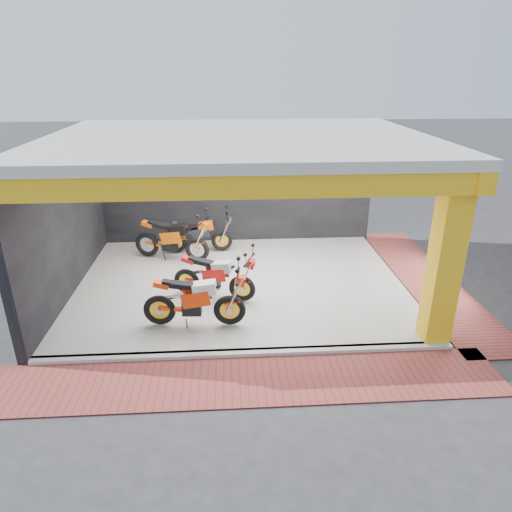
% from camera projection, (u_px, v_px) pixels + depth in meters
% --- Properties ---
extents(ground, '(80.00, 80.00, 0.00)m').
position_uv_depth(ground, '(244.00, 327.00, 9.64)').
color(ground, '#2D2D30').
rests_on(ground, ground).
extents(showroom_floor, '(8.00, 6.00, 0.10)m').
position_uv_depth(showroom_floor, '(241.00, 284.00, 11.46)').
color(showroom_floor, silver).
rests_on(showroom_floor, ground).
extents(showroom_ceiling, '(8.40, 6.40, 0.20)m').
position_uv_depth(showroom_ceiling, '(239.00, 139.00, 10.09)').
color(showroom_ceiling, beige).
rests_on(showroom_ceiling, corner_column).
extents(back_wall, '(8.20, 0.20, 3.50)m').
position_uv_depth(back_wall, '(236.00, 187.00, 13.66)').
color(back_wall, black).
rests_on(back_wall, ground).
extents(left_wall, '(0.20, 6.20, 3.50)m').
position_uv_depth(left_wall, '(63.00, 223.00, 10.56)').
color(left_wall, black).
rests_on(left_wall, ground).
extents(corner_column, '(0.50, 0.50, 3.50)m').
position_uv_depth(corner_column, '(445.00, 261.00, 8.49)').
color(corner_column, yellow).
rests_on(corner_column, ground).
extents(header_beam_front, '(8.40, 0.30, 0.40)m').
position_uv_depth(header_beam_front, '(244.00, 185.00, 7.44)').
color(header_beam_front, yellow).
rests_on(header_beam_front, corner_column).
extents(header_beam_right, '(0.30, 6.40, 0.40)m').
position_uv_depth(header_beam_right, '(413.00, 151.00, 10.45)').
color(header_beam_right, yellow).
rests_on(header_beam_right, corner_column).
extents(floor_kerb, '(8.00, 0.20, 0.10)m').
position_uv_depth(floor_kerb, '(246.00, 353.00, 8.68)').
color(floor_kerb, silver).
rests_on(floor_kerb, ground).
extents(paver_front, '(9.00, 1.40, 0.03)m').
position_uv_depth(paver_front, '(248.00, 381.00, 7.97)').
color(paver_front, maroon).
rests_on(paver_front, ground).
extents(paver_right, '(1.40, 7.00, 0.03)m').
position_uv_depth(paver_right, '(426.00, 279.00, 11.76)').
color(paver_right, maroon).
rests_on(paver_right, ground).
extents(moto_hero, '(2.28, 0.97, 1.36)m').
position_uv_depth(moto_hero, '(229.00, 296.00, 9.26)').
color(moto_hero, '#FF3B0A').
rests_on(moto_hero, showroom_floor).
extents(moto_row_a, '(2.24, 1.43, 1.28)m').
position_uv_depth(moto_row_a, '(242.00, 276.00, 10.23)').
color(moto_row_a, red).
rests_on(moto_row_a, showroom_floor).
extents(moto_row_b, '(2.47, 1.54, 1.42)m').
position_uv_depth(moto_row_b, '(197.00, 238.00, 12.33)').
color(moto_row_b, '#DC5909').
rests_on(moto_row_b, showroom_floor).
extents(moto_row_c, '(2.08, 0.86, 1.25)m').
position_uv_depth(moto_row_c, '(222.00, 231.00, 13.10)').
color(moto_row_c, black).
rests_on(moto_row_c, showroom_floor).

